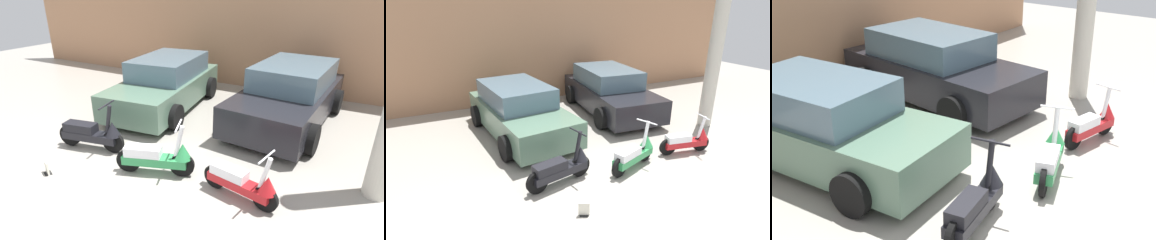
# 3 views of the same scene
# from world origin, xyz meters

# --- Properties ---
(ground_plane) EXTENTS (28.00, 28.00, 0.00)m
(ground_plane) POSITION_xyz_m (0.00, 0.00, 0.00)
(ground_plane) COLOR #9E998E
(wall_back) EXTENTS (19.60, 0.12, 4.20)m
(wall_back) POSITION_xyz_m (0.00, 7.17, 2.10)
(wall_back) COLOR tan
(wall_back) RESTS_ON ground_plane
(scooter_front_left) EXTENTS (1.53, 0.63, 1.08)m
(scooter_front_left) POSITION_xyz_m (-1.09, 1.21, 0.38)
(scooter_front_left) COLOR black
(scooter_front_left) RESTS_ON ground_plane
(scooter_front_right) EXTENTS (1.42, 0.73, 1.03)m
(scooter_front_right) POSITION_xyz_m (0.65, 1.07, 0.36)
(scooter_front_right) COLOR black
(scooter_front_right) RESTS_ON ground_plane
(scooter_front_center) EXTENTS (1.35, 0.56, 0.95)m
(scooter_front_center) POSITION_xyz_m (2.26, 1.09, 0.34)
(scooter_front_center) COLOR black
(scooter_front_center) RESTS_ON ground_plane
(car_rear_left) EXTENTS (2.38, 4.37, 1.43)m
(car_rear_left) POSITION_xyz_m (-1.14, 4.15, 0.68)
(car_rear_left) COLOR #51705B
(car_rear_left) RESTS_ON ground_plane
(car_rear_center) EXTENTS (2.44, 4.53, 1.49)m
(car_rear_center) POSITION_xyz_m (2.19, 4.70, 0.71)
(car_rear_center) COLOR black
(car_rear_center) RESTS_ON ground_plane
(placard_near_left_scooter) EXTENTS (0.20, 0.18, 0.26)m
(placard_near_left_scooter) POSITION_xyz_m (-1.17, 0.08, 0.11)
(placard_near_left_scooter) COLOR black
(placard_near_left_scooter) RESTS_ON ground_plane
(support_column_side) EXTENTS (0.39, 0.39, 4.20)m
(support_column_side) POSITION_xyz_m (4.18, 2.26, 2.10)
(support_column_side) COLOR beige
(support_column_side) RESTS_ON ground_plane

